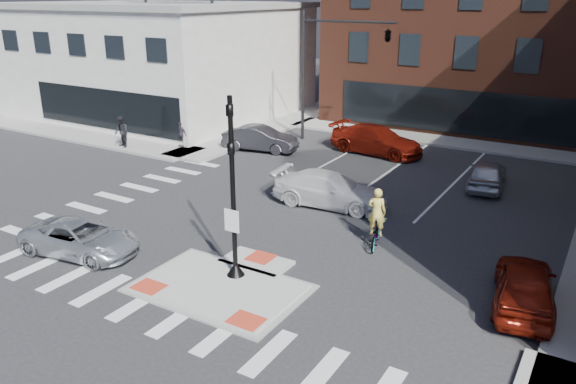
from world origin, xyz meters
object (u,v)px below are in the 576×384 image
Objects in this scene: bg_car_dark at (260,139)px; bg_car_silver at (487,174)px; cyclist at (376,227)px; silver_suv at (81,238)px; pedestrian_a at (121,132)px; white_pickup at (330,189)px; bg_car_red at (376,140)px; pedestrian_b at (181,134)px; red_sedan at (525,285)px.

bg_car_dark is 13.23m from bg_car_silver.
bg_car_dark is at bearing -53.22° from cyclist.
bg_car_silver is at bearing -44.46° from silver_suv.
cyclist is 19.10m from pedestrian_a.
bg_car_dark is at bearing 46.55° from white_pickup.
bg_car_red reaches higher than bg_car_dark.
cyclist is at bearing -139.92° from bg_car_dark.
pedestrian_a is at bearing 32.20° from silver_suv.
white_pickup is 4.52m from cyclist.
bg_car_dark is 2.93× the size of pedestrian_b.
pedestrian_a is at bearing -24.96° from red_sedan.
red_sedan is 19.88m from bg_car_dark.
cyclist reaches higher than white_pickup.
bg_car_red is 13.04m from cyclist.
bg_car_silver is 2.18× the size of pedestrian_a.
red_sedan is at bearing -135.82° from bg_car_red.
bg_car_silver is (10.89, 15.19, 0.08)m from silver_suv.
red_sedan is 2.25× the size of pedestrian_a.
cyclist is (11.23, -9.03, 0.04)m from bg_car_dark.
silver_suv is 1.93× the size of cyclist.
bg_car_dark reaches higher than silver_suv.
red_sedan is 1.04× the size of bg_car_silver.
bg_car_red reaches higher than silver_suv.
pedestrian_b is (-10.54, -5.16, 0.10)m from bg_car_red.
silver_suv is 18.57m from bg_car_red.
cyclist is (8.89, 6.13, 0.16)m from silver_suv.
silver_suv is 15.06m from red_sedan.
bg_car_red is 3.68× the size of pedestrian_b.
pedestrian_b is at bearing -31.78° from red_sedan.
bg_car_dark is 8.35m from pedestrian_a.
pedestrian_b is at bearing -0.75° from bg_car_silver.
pedestrian_a reaches higher than bg_car_dark.
bg_car_red is at bearing -81.77° from cyclist.
silver_suv is 2.91× the size of pedestrian_b.
pedestrian_a is (-7.23, -4.16, 0.36)m from bg_car_dark.
bg_car_dark is 4.84m from pedestrian_b.
bg_car_red is at bearing -30.82° from bg_car_silver.
white_pickup is 9.89m from bg_car_dark.
silver_suv is at bearing 46.49° from bg_car_silver.
silver_suv is 18.69m from bg_car_silver.
pedestrian_a is at bearing 108.80° from bg_car_dark.
bg_car_red is 15.24m from pedestrian_a.
pedestrian_b reaches higher than bg_car_silver.
pedestrian_b reaches higher than bg_car_dark.
red_sedan is at bearing -81.73° from silver_suv.
red_sedan is 22.74m from pedestrian_b.
pedestrian_b is (-12.12, 3.93, 0.17)m from white_pickup.
bg_car_red is at bearing 4.43° from white_pickup.
white_pickup is at bearing -139.12° from bg_car_dark.
pedestrian_b is (-21.06, 8.58, 0.19)m from red_sedan.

